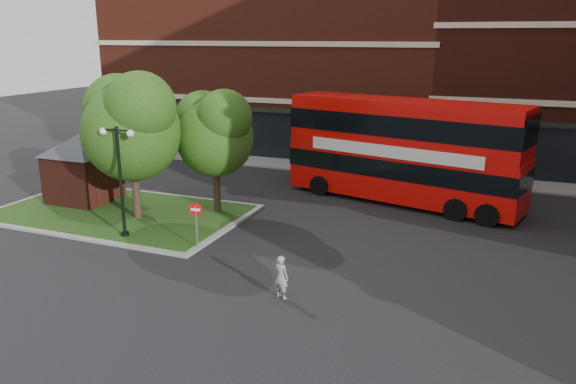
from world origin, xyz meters
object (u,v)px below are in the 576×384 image
at_px(car_white, 393,170).
at_px(bus, 403,144).
at_px(car_silver, 342,161).
at_px(woman, 281,277).

bearing_deg(car_white, bus, -170.44).
xyz_separation_m(bus, car_white, (-1.24, 3.98, -2.37)).
bearing_deg(car_silver, woman, -177.41).
xyz_separation_m(bus, car_silver, (-4.95, 5.48, -2.46)).
height_order(bus, car_silver, bus).
height_order(bus, car_white, bus).
relative_size(woman, car_silver, 0.38).
bearing_deg(car_white, car_silver, 60.29).
relative_size(woman, car_white, 0.32).
xyz_separation_m(woman, car_white, (0.29, 17.07, 0.01)).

